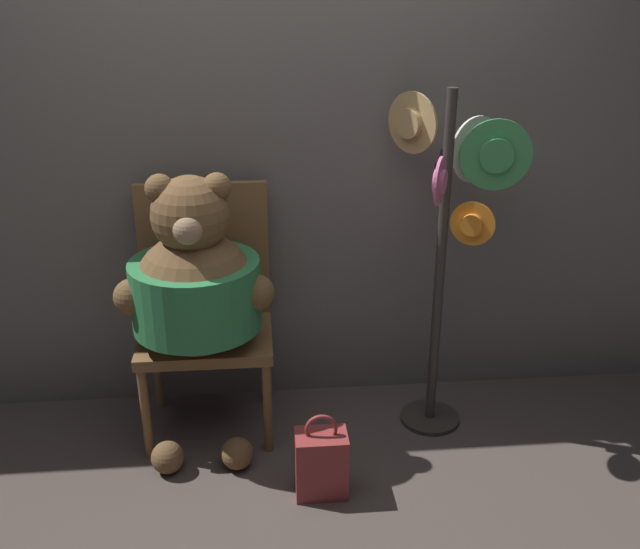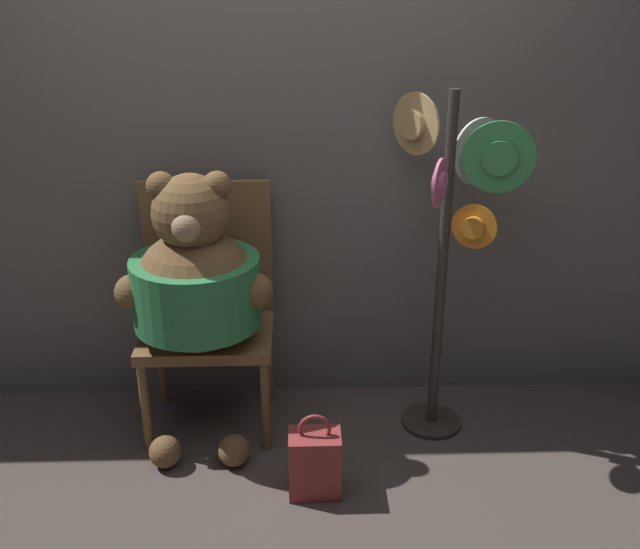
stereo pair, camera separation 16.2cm
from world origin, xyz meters
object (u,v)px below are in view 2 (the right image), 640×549
at_px(chair, 208,300).
at_px(teddy_bear, 196,284).
at_px(handbag_on_ground, 315,462).
at_px(hat_display_rack, 452,220).

xyz_separation_m(chair, teddy_bear, (-0.02, -0.17, 0.16)).
bearing_deg(handbag_on_ground, chair, 128.23).
height_order(chair, handbag_on_ground, chair).
distance_m(hat_display_rack, handbag_on_ground, 1.16).
height_order(teddy_bear, handbag_on_ground, teddy_bear).
bearing_deg(chair, teddy_bear, -97.53).
xyz_separation_m(hat_display_rack, handbag_on_ground, (-0.60, -0.50, -0.86)).
bearing_deg(handbag_on_ground, hat_display_rack, 39.76).
distance_m(chair, hat_display_rack, 1.14).
bearing_deg(handbag_on_ground, teddy_bear, 139.20).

